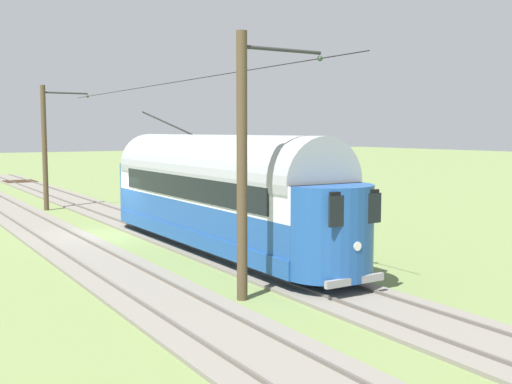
{
  "coord_description": "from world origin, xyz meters",
  "views": [
    {
      "loc": [
        8.4,
        25.62,
        4.44
      ],
      "look_at": [
        -3.0,
        7.02,
        2.3
      ],
      "focal_mm": 43.62,
      "sensor_mm": 36.0,
      "label": 1
    }
  ],
  "objects": [
    {
      "name": "vintage_streetcar",
      "position": [
        -2.17,
        5.58,
        2.25
      ],
      "size": [
        2.65,
        15.72,
        5.17
      ],
      "color": "#1E4C93",
      "rests_on": "ground"
    },
    {
      "name": "ground_plane",
      "position": [
        0.0,
        0.0,
        0.0
      ],
      "size": [
        220.0,
        220.0,
        0.0
      ],
      "primitive_type": "plane",
      "color": "olive"
    },
    {
      "name": "track_adjacent_siding",
      "position": [
        2.17,
        -0.31,
        0.05
      ],
      "size": [
        2.8,
        80.0,
        0.18
      ],
      "color": "slate",
      "rests_on": "ground"
    },
    {
      "name": "catenary_pole_foreground",
      "position": [
        0.25,
        -10.15,
        3.64
      ],
      "size": [
        2.71,
        0.28,
        6.97
      ],
      "color": "#4C3D28",
      "rests_on": "ground"
    },
    {
      "name": "switch_stand",
      "position": [
        -3.77,
        -6.14,
        0.7
      ],
      "size": [
        0.5,
        0.3,
        1.24
      ],
      "color": "black",
      "rests_on": "ground"
    },
    {
      "name": "catenary_pole_mid_near",
      "position": [
        0.25,
        11.74,
        3.64
      ],
      "size": [
        2.71,
        0.28,
        6.97
      ],
      "color": "#4C3D28",
      "rests_on": "ground"
    },
    {
      "name": "overhead_wire_run",
      "position": [
        -2.1,
        0.16,
        6.43
      ],
      "size": [
        2.51,
        25.89,
        0.18
      ],
      "color": "black",
      "rests_on": "ground"
    },
    {
      "name": "track_streetcar_siding",
      "position": [
        -2.17,
        -0.31,
        0.05
      ],
      "size": [
        2.8,
        80.0,
        0.18
      ],
      "color": "slate",
      "rests_on": "ground"
    }
  ]
}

